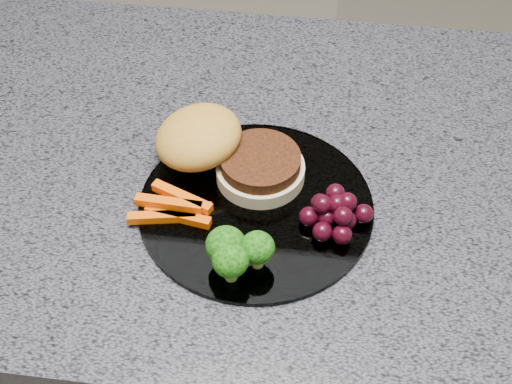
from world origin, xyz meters
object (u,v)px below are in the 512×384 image
grape_bunch (335,213)px  burger (220,151)px  island_cabinet (302,364)px  plate (256,206)px

grape_bunch → burger: bearing=152.8°
burger → grape_bunch: 0.15m
island_cabinet → grape_bunch: bearing=-77.7°
burger → grape_bunch: (0.14, -0.07, -0.01)m
plate → grape_bunch: bearing=-9.8°
plate → burger: burger is taller
plate → grape_bunch: grape_bunch is taller
island_cabinet → burger: 0.51m
plate → island_cabinet: bearing=45.8°
plate → grape_bunch: (0.09, -0.02, 0.02)m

